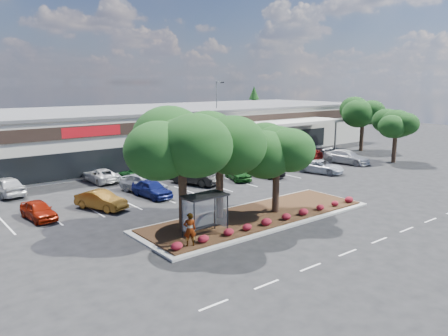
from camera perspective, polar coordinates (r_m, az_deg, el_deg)
ground at (r=30.39m, az=12.37°, el=-7.47°), size 160.00×160.00×0.00m
retail_store at (r=56.98m, az=-14.88°, el=4.29°), size 80.40×25.20×6.25m
landscape_island at (r=31.54m, az=4.39°, el=-6.31°), size 18.00×6.00×0.26m
lane_markings at (r=37.43m, az=-0.22°, el=-3.66°), size 33.12×20.06×0.01m
shrub_row at (r=30.00m, az=7.15°, el=-6.52°), size 17.00×0.80×0.50m
bus_shelter at (r=26.79m, az=-2.69°, el=-4.59°), size 2.75×1.55×2.59m
island_tree_west at (r=27.32m, az=-5.48°, el=-0.22°), size 7.20×7.20×7.89m
island_tree_mid at (r=29.93m, az=-0.58°, el=0.27°), size 6.60×6.60×7.32m
island_tree_east at (r=31.52m, az=6.85°, el=-0.01°), size 5.80×5.80×6.50m
tree_east_near at (r=56.40m, az=21.46°, el=3.93°), size 5.60×5.60×6.51m
tree_east_far at (r=64.78m, az=17.62°, el=5.51°), size 6.40×6.40×7.62m
conifer_north_east at (r=84.07m, az=3.92°, el=7.64°), size 3.96×3.96×9.00m
person_waiting at (r=25.40m, az=-4.49°, el=-8.00°), size 0.85×0.73×1.98m
light_pole at (r=58.29m, az=-0.90°, el=5.97°), size 1.43×0.53×9.78m
car_0 at (r=33.70m, az=-23.08°, el=-5.09°), size 1.91×4.02×1.33m
car_1 at (r=34.74m, az=-15.76°, el=-4.07°), size 3.06×4.52×1.41m
car_2 at (r=37.42m, az=-9.40°, el=-2.67°), size 2.09×4.45×1.47m
car_3 at (r=39.00m, az=-10.43°, el=-1.96°), size 2.97×5.33×1.71m
car_4 at (r=41.66m, az=-3.88°, el=-0.98°), size 3.32×5.40×1.68m
car_5 at (r=43.55m, az=1.79°, el=-0.58°), size 3.07×4.63×1.46m
car_6 at (r=45.29m, az=5.19°, el=-0.04°), size 2.29×5.01×1.66m
car_7 at (r=47.86m, az=12.57°, el=0.15°), size 3.44×5.27×1.35m
car_8 at (r=54.18m, az=15.72°, el=1.41°), size 3.13×5.88×1.62m
car_9 at (r=41.86m, az=-26.65°, el=-2.11°), size 2.65×5.14×1.67m
car_10 at (r=44.13m, az=-15.85°, el=-0.93°), size 2.45×4.91×1.34m
car_11 at (r=43.60m, az=-11.23°, el=-0.75°), size 3.25×4.75×1.50m
car_12 at (r=46.36m, az=-3.72°, el=0.23°), size 2.62×5.19×1.63m
car_13 at (r=50.63m, az=-2.00°, el=1.12°), size 2.86×4.86×1.55m
car_14 at (r=50.55m, az=-1.55°, el=1.11°), size 2.01×4.83×1.55m
car_15 at (r=49.86m, az=0.86°, el=0.87°), size 1.84×4.31×1.38m
car_16 at (r=55.77m, az=5.56°, el=2.06°), size 5.01×6.61×1.67m
car_17 at (r=56.25m, az=10.34°, el=1.94°), size 2.16×5.29×1.53m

